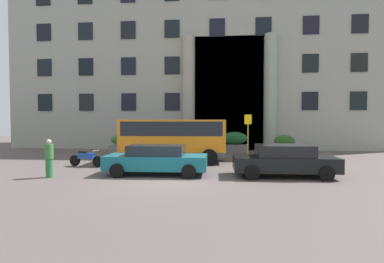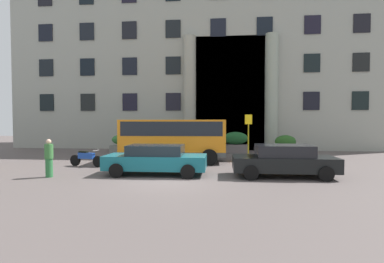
% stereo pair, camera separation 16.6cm
% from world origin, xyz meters
% --- Properties ---
extents(ground_plane, '(80.00, 64.00, 0.12)m').
position_xyz_m(ground_plane, '(0.00, 0.00, -0.06)').
color(ground_plane, '#584E4C').
extents(office_building_facade, '(32.51, 9.76, 18.20)m').
position_xyz_m(office_building_facade, '(0.01, 17.47, 9.09)').
color(office_building_facade, '#999B90').
rests_on(office_building_facade, ground_plane).
extents(orange_minibus, '(6.15, 2.99, 2.51)m').
position_xyz_m(orange_minibus, '(-0.61, 5.50, 1.52)').
color(orange_minibus, orange).
rests_on(orange_minibus, ground_plane).
extents(bus_stop_sign, '(0.44, 0.08, 2.83)m').
position_xyz_m(bus_stop_sign, '(3.87, 6.97, 1.74)').
color(bus_stop_sign, '#9D9816').
rests_on(bus_stop_sign, ground_plane).
extents(hedge_planter_entrance_left, '(1.58, 0.75, 1.38)m').
position_xyz_m(hedge_planter_entrance_left, '(6.82, 10.49, 0.67)').
color(hedge_planter_entrance_left, slate).
rests_on(hedge_planter_entrance_left, ground_plane).
extents(hedge_planter_entrance_right, '(1.94, 0.82, 1.59)m').
position_xyz_m(hedge_planter_entrance_right, '(3.22, 10.80, 0.77)').
color(hedge_planter_entrance_right, slate).
rests_on(hedge_planter_entrance_right, ground_plane).
extents(hedge_planter_far_east, '(1.50, 0.81, 1.32)m').
position_xyz_m(hedge_planter_far_east, '(-0.84, 10.31, 0.64)').
color(hedge_planter_far_east, '#666B58').
rests_on(hedge_planter_far_east, ground_plane).
extents(hedge_planter_west, '(2.19, 0.98, 1.41)m').
position_xyz_m(hedge_planter_west, '(-5.19, 10.43, 0.68)').
color(hedge_planter_west, slate).
rests_on(hedge_planter_west, ground_plane).
extents(parked_estate_mid, '(4.60, 2.01, 1.36)m').
position_xyz_m(parked_estate_mid, '(-0.75, 1.27, 0.71)').
color(parked_estate_mid, '#166270').
rests_on(parked_estate_mid, ground_plane).
extents(parked_compact_extra, '(4.45, 2.07, 1.41)m').
position_xyz_m(parked_compact_extra, '(4.96, 1.31, 0.72)').
color(parked_compact_extra, black).
rests_on(parked_compact_extra, ground_plane).
extents(scooter_by_planter, '(2.03, 0.70, 0.89)m').
position_xyz_m(scooter_by_planter, '(-5.03, 3.30, 0.46)').
color(scooter_by_planter, black).
rests_on(scooter_by_planter, ground_plane).
extents(pedestrian_child_trailing, '(0.36, 0.36, 1.67)m').
position_xyz_m(pedestrian_child_trailing, '(-5.25, 0.18, 0.84)').
color(pedestrian_child_trailing, '#2C703B').
rests_on(pedestrian_child_trailing, ground_plane).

